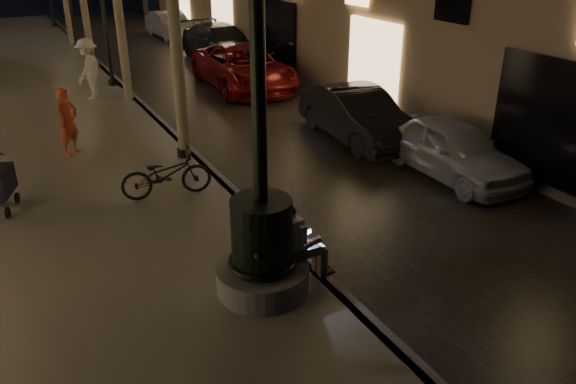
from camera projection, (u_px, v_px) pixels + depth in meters
ground at (129, 96)px, 19.50m from camera, size 120.00×120.00×0.00m
cobble_lane at (210, 86)px, 20.77m from camera, size 6.00×45.00×0.02m
promenade at (2, 108)px, 17.77m from camera, size 8.00×45.00×0.20m
curb_strip at (128, 93)px, 19.46m from camera, size 0.25×45.00×0.20m
fountain_lamppost at (262, 231)px, 8.12m from camera, size 1.40×1.40×5.21m
seated_man_laptop at (298, 240)px, 8.51m from camera, size 0.94×0.32×1.32m
lamp_curb_a at (173, 28)px, 12.40m from camera, size 0.36×0.36×4.81m
car_front at (452, 149)px, 12.83m from camera, size 1.63×3.89×1.31m
car_second at (357, 115)px, 15.05m from camera, size 1.75×4.37×1.41m
car_third at (243, 67)px, 20.19m from camera, size 2.73×5.55×1.51m
car_rear at (221, 43)px, 24.76m from camera, size 2.53×5.45×1.54m
car_fifth at (170, 25)px, 30.21m from camera, size 1.71×4.29×1.39m
pedestrian_red at (68, 121)px, 13.49m from camera, size 0.71×0.68×1.64m
pedestrian_white at (89, 69)px, 18.11m from camera, size 1.30×1.44×1.93m
bicycle at (166, 174)px, 11.40m from camera, size 1.90×0.89×0.96m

